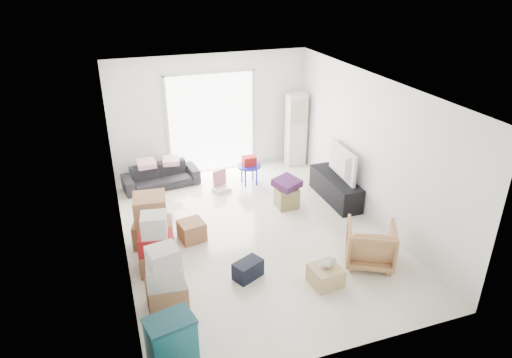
{
  "coord_description": "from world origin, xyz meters",
  "views": [
    {
      "loc": [
        -2.29,
        -6.68,
        4.43
      ],
      "look_at": [
        0.1,
        0.2,
        0.98
      ],
      "focal_mm": 32.0,
      "sensor_mm": 36.0,
      "label": 1
    }
  ],
  "objects_px": {
    "armchair": "(371,242)",
    "wood_crate": "(326,276)",
    "television": "(336,174)",
    "tv_console": "(335,188)",
    "ac_tower": "(296,130)",
    "kids_table": "(249,164)",
    "ottoman": "(287,197)",
    "storage_bins": "(171,341)",
    "sofa": "(161,173)"
  },
  "relations": [
    {
      "from": "armchair",
      "to": "ottoman",
      "type": "relative_size",
      "value": 1.87
    },
    {
      "from": "armchair",
      "to": "wood_crate",
      "type": "distance_m",
      "value": 0.99
    },
    {
      "from": "tv_console",
      "to": "television",
      "type": "bearing_deg",
      "value": 0.0
    },
    {
      "from": "sofa",
      "to": "tv_console",
      "type": "bearing_deg",
      "value": -35.38
    },
    {
      "from": "ac_tower",
      "to": "wood_crate",
      "type": "distance_m",
      "value": 4.65
    },
    {
      "from": "wood_crate",
      "to": "sofa",
      "type": "bearing_deg",
      "value": 113.63
    },
    {
      "from": "tv_console",
      "to": "armchair",
      "type": "height_order",
      "value": "armchair"
    },
    {
      "from": "ac_tower",
      "to": "tv_console",
      "type": "height_order",
      "value": "ac_tower"
    },
    {
      "from": "wood_crate",
      "to": "tv_console",
      "type": "bearing_deg",
      "value": 59.1
    },
    {
      "from": "ac_tower",
      "to": "wood_crate",
      "type": "xyz_separation_m",
      "value": [
        -1.4,
        -4.37,
        -0.73
      ]
    },
    {
      "from": "storage_bins",
      "to": "kids_table",
      "type": "bearing_deg",
      "value": 60.98
    },
    {
      "from": "kids_table",
      "to": "wood_crate",
      "type": "height_order",
      "value": "kids_table"
    },
    {
      "from": "kids_table",
      "to": "ottoman",
      "type": "bearing_deg",
      "value": -73.04
    },
    {
      "from": "television",
      "to": "ottoman",
      "type": "xyz_separation_m",
      "value": [
        -1.06,
        0.04,
        -0.37
      ]
    },
    {
      "from": "ottoman",
      "to": "kids_table",
      "type": "distance_m",
      "value": 1.32
    },
    {
      "from": "tv_console",
      "to": "ac_tower",
      "type": "bearing_deg",
      "value": 91.47
    },
    {
      "from": "tv_console",
      "to": "ottoman",
      "type": "xyz_separation_m",
      "value": [
        -1.06,
        0.04,
        -0.05
      ]
    },
    {
      "from": "sofa",
      "to": "kids_table",
      "type": "distance_m",
      "value": 1.93
    },
    {
      "from": "storage_bins",
      "to": "kids_table",
      "type": "relative_size",
      "value": 1.01
    },
    {
      "from": "armchair",
      "to": "kids_table",
      "type": "bearing_deg",
      "value": -46.77
    },
    {
      "from": "storage_bins",
      "to": "television",
      "type": "bearing_deg",
      "value": 38.98
    },
    {
      "from": "ac_tower",
      "to": "sofa",
      "type": "bearing_deg",
      "value": -177.35
    },
    {
      "from": "storage_bins",
      "to": "wood_crate",
      "type": "bearing_deg",
      "value": 16.71
    },
    {
      "from": "armchair",
      "to": "ottoman",
      "type": "bearing_deg",
      "value": -47.96
    },
    {
      "from": "tv_console",
      "to": "television",
      "type": "relative_size",
      "value": 1.35
    },
    {
      "from": "television",
      "to": "wood_crate",
      "type": "xyz_separation_m",
      "value": [
        -1.45,
        -2.42,
        -0.43
      ]
    },
    {
      "from": "wood_crate",
      "to": "storage_bins",
      "type": "bearing_deg",
      "value": -163.29
    },
    {
      "from": "television",
      "to": "sofa",
      "type": "bearing_deg",
      "value": 65.12
    },
    {
      "from": "storage_bins",
      "to": "sofa",
      "type": "bearing_deg",
      "value": 83.05
    },
    {
      "from": "tv_console",
      "to": "wood_crate",
      "type": "xyz_separation_m",
      "value": [
        -1.45,
        -2.42,
        -0.11
      ]
    },
    {
      "from": "ac_tower",
      "to": "kids_table",
      "type": "distance_m",
      "value": 1.6
    },
    {
      "from": "ottoman",
      "to": "television",
      "type": "bearing_deg",
      "value": -2.31
    },
    {
      "from": "tv_console",
      "to": "ottoman",
      "type": "distance_m",
      "value": 1.07
    },
    {
      "from": "storage_bins",
      "to": "wood_crate",
      "type": "relative_size",
      "value": 1.49
    },
    {
      "from": "sofa",
      "to": "storage_bins",
      "type": "xyz_separation_m",
      "value": [
        -0.6,
        -4.96,
        0.01
      ]
    },
    {
      "from": "sofa",
      "to": "wood_crate",
      "type": "relative_size",
      "value": 3.68
    },
    {
      "from": "storage_bins",
      "to": "ottoman",
      "type": "bearing_deg",
      "value": 48.45
    },
    {
      "from": "tv_console",
      "to": "storage_bins",
      "type": "xyz_separation_m",
      "value": [
        -3.9,
        -3.16,
        0.08
      ]
    },
    {
      "from": "kids_table",
      "to": "sofa",
      "type": "bearing_deg",
      "value": 164.17
    },
    {
      "from": "storage_bins",
      "to": "kids_table",
      "type": "distance_m",
      "value": 5.07
    },
    {
      "from": "storage_bins",
      "to": "wood_crate",
      "type": "xyz_separation_m",
      "value": [
        2.45,
        0.74,
        -0.18
      ]
    },
    {
      "from": "television",
      "to": "armchair",
      "type": "xyz_separation_m",
      "value": [
        -0.53,
        -2.16,
        -0.19
      ]
    },
    {
      "from": "armchair",
      "to": "sofa",
      "type": "bearing_deg",
      "value": -26.71
    },
    {
      "from": "ac_tower",
      "to": "storage_bins",
      "type": "bearing_deg",
      "value": -127.0
    },
    {
      "from": "wood_crate",
      "to": "kids_table",
      "type": "bearing_deg",
      "value": 89.88
    },
    {
      "from": "ottoman",
      "to": "wood_crate",
      "type": "xyz_separation_m",
      "value": [
        -0.38,
        -2.46,
        -0.06
      ]
    },
    {
      "from": "television",
      "to": "wood_crate",
      "type": "distance_m",
      "value": 2.85
    },
    {
      "from": "sofa",
      "to": "armchair",
      "type": "xyz_separation_m",
      "value": [
        2.77,
        -3.96,
        0.07
      ]
    },
    {
      "from": "television",
      "to": "armchair",
      "type": "bearing_deg",
      "value": 170.04
    },
    {
      "from": "television",
      "to": "ottoman",
      "type": "bearing_deg",
      "value": 91.49
    }
  ]
}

